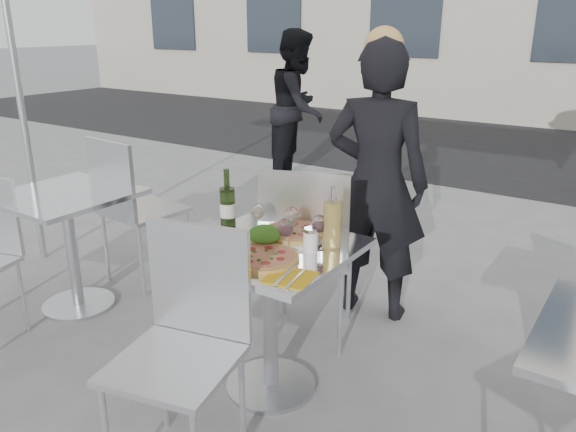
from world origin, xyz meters
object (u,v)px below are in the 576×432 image
Objects in this scene: salad_plate at (265,236)px; napkin_left at (197,248)px; chair_far at (308,242)px; main_table at (270,288)px; sugar_shaker at (311,240)px; napkin_right at (290,277)px; wineglass_red_a at (285,229)px; wineglass_white_b at (292,216)px; woman_diner at (377,183)px; wine_bottle at (228,205)px; side_chair_lfar at (130,200)px; pizza_near at (263,258)px; wineglass_red_b at (319,225)px; pizza_far at (294,233)px; carafe at (332,224)px; wineglass_white_a at (258,212)px; pedestrian_a at (298,108)px; side_table_left at (69,226)px; chair_near at (186,330)px.

salad_plate is 0.94× the size of napkin_left.
main_table is at bearing 78.54° from chair_far.
sugar_shaker is 0.52× the size of napkin_right.
salad_plate is 1.40× the size of wineglass_red_a.
woman_diner is at bearing 88.63° from wineglass_white_b.
main_table is 4.76× the size of wineglass_white_b.
side_chair_lfar is at bearing 162.98° from wine_bottle.
napkin_left is (-0.25, -0.20, 0.21)m from main_table.
pizza_near is 0.33m from napkin_left.
pizza_far is at bearing 160.46° from wineglass_red_b.
woman_diner is 10.41× the size of wineglass_white_b.
carafe is 0.12m from sugar_shaker.
wineglass_white_a is (-0.32, 0.05, 0.06)m from sugar_shaker.
woman_diner reaches higher than wineglass_red_a.
salad_plate is 0.38m from napkin_right.
wineglass_white_a is at bearing 153.87° from wineglass_red_a.
main_table is 0.34m from wineglass_red_a.
woman_diner is at bearing 84.96° from salad_plate.
side_chair_lfar is at bearing 159.16° from pizza_near.
woman_diner is 7.91× the size of napkin_right.
wineglass_red_a is at bearing -163.09° from pedestrian_a.
pedestrian_a reaches higher than napkin_left.
sugar_shaker is at bearing -35.31° from pizza_far.
wineglass_white_a is (0.17, 0.01, -0.00)m from wine_bottle.
pedestrian_a reaches higher than pizza_near.
wineglass_red_a is (0.07, -0.18, 0.09)m from pizza_far.
wineglass_red_a reaches higher than napkin_left.
side_chair_lfar is 1.21m from wine_bottle.
salad_plate is 0.22m from sugar_shaker.
carafe reaches higher than side_table_left.
napkin_left is at bearing 157.17° from side_chair_lfar.
pizza_far is at bearing 73.58° from chair_near.
wineglass_red_b is 0.35m from napkin_right.
chair_near is at bearing -75.70° from napkin_left.
pedestrian_a reaches higher than main_table.
main_table is 1.03m from woman_diner.
salad_plate is 0.31m from napkin_left.
chair_near is 4.69× the size of napkin_right.
wine_bottle reaches higher than napkin_right.
pizza_near is at bearing -11.35° from napkin_left.
side_chair_lfar is at bearing 166.89° from sugar_shaker.
chair_near is at bearing -102.43° from pizza_near.
side_chair_lfar reaches higher than chair_far.
napkin_left is at bearing -9.24° from side_table_left.
napkin_right is at bearing -40.51° from main_table.
wine_bottle is 1.42× the size of napkin_right.
chair_near is 0.59× the size of pedestrian_a.
napkin_right is at bearing 87.92° from woman_diner.
chair_far is 1.04× the size of chair_near.
side_table_left is 0.74× the size of chair_far.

